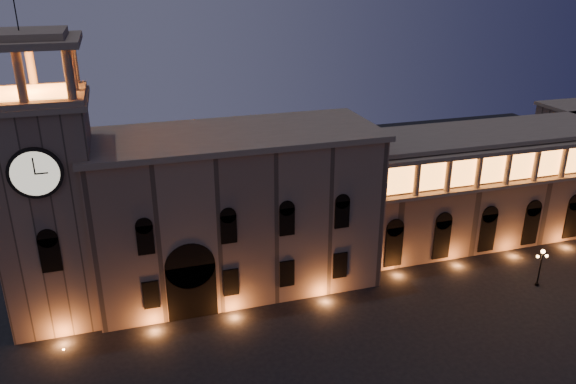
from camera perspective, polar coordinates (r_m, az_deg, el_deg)
The scene contains 4 objects.
government_building at distance 61.51m, azimuth -5.38°, elevation -1.87°, with size 30.80×12.80×17.60m.
clock_tower at distance 58.68m, azimuth -23.17°, elevation -0.88°, with size 9.80×9.80×32.40m.
colonnade_wing at distance 77.41m, azimuth 19.80°, elevation 0.82°, with size 40.60×11.50×14.50m.
street_lamp_near at distance 68.94m, azimuth 24.28°, elevation -6.71°, with size 1.56×0.51×4.54m.
Camera 1 is at (-13.09, -33.34, 33.40)m, focal length 35.00 mm.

